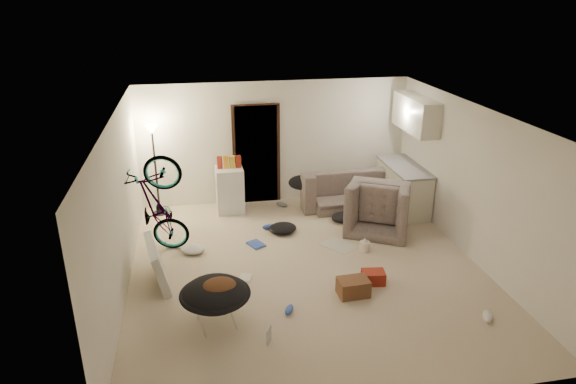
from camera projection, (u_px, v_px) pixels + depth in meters
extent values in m
cube|color=beige|center=(306.00, 269.00, 8.22)|extent=(5.50, 6.00, 0.02)
cube|color=white|center=(309.00, 114.00, 7.29)|extent=(5.50, 6.00, 0.02)
cube|color=white|center=(275.00, 142.00, 10.51)|extent=(5.50, 0.02, 2.50)
cube|color=white|center=(375.00, 310.00, 5.00)|extent=(5.50, 0.02, 2.50)
cube|color=white|center=(118.00, 210.00, 7.28)|extent=(0.02, 6.00, 2.50)
cube|color=white|center=(475.00, 184.00, 8.23)|extent=(0.02, 6.00, 2.50)
cube|color=black|center=(256.00, 154.00, 10.49)|extent=(0.85, 0.10, 2.04)
cube|color=black|center=(257.00, 155.00, 10.46)|extent=(0.97, 0.04, 2.10)
cylinder|color=black|center=(160.00, 213.00, 10.22)|extent=(0.28, 0.28, 0.03)
cylinder|color=black|center=(156.00, 173.00, 9.91)|extent=(0.04, 0.04, 1.70)
cone|color=#FFE0A5|center=(152.00, 130.00, 9.59)|extent=(0.24, 0.24, 0.18)
cube|color=#EBE7CC|center=(403.00, 188.00, 10.30)|extent=(0.60, 1.50, 0.88)
cube|color=gray|center=(405.00, 167.00, 10.13)|extent=(0.64, 1.54, 0.04)
cube|color=#EBE7CC|center=(416.00, 114.00, 9.77)|extent=(0.38, 1.40, 0.65)
imported|color=#343A33|center=(347.00, 191.00, 10.59)|extent=(2.05, 0.88, 0.59)
imported|color=#343A33|center=(380.00, 209.00, 9.53)|extent=(1.43, 1.38, 0.72)
imported|color=black|center=(159.00, 227.00, 8.56)|extent=(1.90, 1.06, 1.04)
imported|color=maroon|center=(267.00, 346.00, 6.42)|extent=(0.28, 0.25, 0.02)
cube|color=white|center=(230.00, 190.00, 10.21)|extent=(0.54, 0.54, 0.91)
cube|color=maroon|center=(220.00, 164.00, 9.98)|extent=(0.11, 0.08, 0.30)
cube|color=orange|center=(226.00, 164.00, 10.00)|extent=(0.10, 0.08, 0.30)
cube|color=gold|center=(232.00, 163.00, 10.02)|extent=(0.11, 0.09, 0.30)
cube|color=maroon|center=(238.00, 163.00, 10.04)|extent=(0.11, 0.08, 0.30)
cylinder|color=silver|center=(216.00, 311.00, 6.76)|extent=(0.61, 0.61, 0.43)
ellipsoid|color=black|center=(215.00, 294.00, 6.66)|extent=(0.86, 0.86, 0.36)
torus|color=black|center=(215.00, 294.00, 6.66)|extent=(0.93, 0.93, 0.07)
ellipsoid|color=brown|center=(219.00, 287.00, 6.60)|extent=(0.57, 0.51, 0.22)
ellipsoid|color=black|center=(302.00, 182.00, 10.33)|extent=(0.61, 0.52, 0.28)
cube|color=silver|center=(157.00, 263.00, 7.70)|extent=(0.42, 1.02, 0.67)
cube|color=brown|center=(353.00, 287.00, 7.46)|extent=(0.46, 0.34, 0.25)
cube|color=maroon|center=(373.00, 277.00, 7.78)|extent=(0.37, 0.30, 0.20)
cylinder|color=white|center=(364.00, 246.00, 8.74)|extent=(0.17, 0.17, 0.17)
cone|color=white|center=(365.00, 240.00, 8.69)|extent=(0.10, 0.10, 0.07)
cube|color=beige|center=(339.00, 245.00, 8.95)|extent=(0.68, 0.71, 0.01)
cube|color=#3250B6|center=(256.00, 244.00, 8.96)|extent=(0.34, 0.38, 0.03)
cube|color=silver|center=(245.00, 278.00, 7.93)|extent=(0.26, 0.29, 0.02)
ellipsoid|color=#3250B6|center=(269.00, 227.00, 9.54)|extent=(0.27, 0.12, 0.10)
ellipsoid|color=slate|center=(282.00, 204.00, 10.54)|extent=(0.27, 0.27, 0.10)
ellipsoid|color=#3250B6|center=(289.00, 310.00, 7.08)|extent=(0.20, 0.26, 0.09)
ellipsoid|color=white|center=(487.00, 316.00, 6.92)|extent=(0.22, 0.30, 0.10)
ellipsoid|color=black|center=(283.00, 228.00, 9.41)|extent=(0.58, 0.52, 0.17)
ellipsoid|color=black|center=(343.00, 217.00, 9.88)|extent=(0.63, 0.62, 0.15)
ellipsoid|color=silver|center=(193.00, 249.00, 8.69)|extent=(0.52, 0.50, 0.12)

